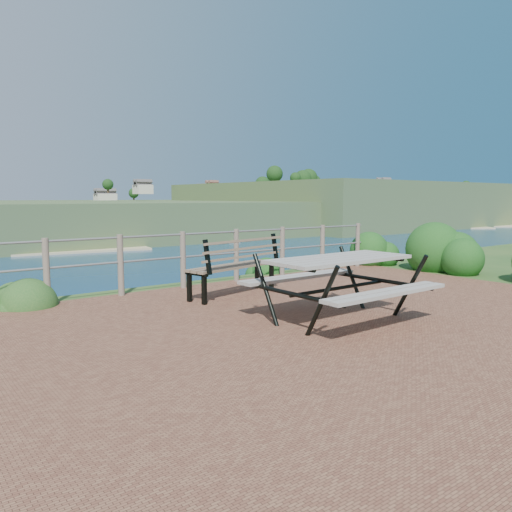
% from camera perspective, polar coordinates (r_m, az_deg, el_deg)
% --- Properties ---
extents(ground, '(10.00, 7.00, 0.12)m').
position_cam_1_polar(ground, '(6.32, 6.91, -8.14)').
color(ground, brown).
rests_on(ground, ground).
extents(safety_railing, '(9.40, 0.10, 1.00)m').
position_cam_1_polar(safety_railing, '(8.87, -8.35, -0.09)').
color(safety_railing, '#6B5B4C').
rests_on(safety_railing, ground).
extents(distant_bay, '(290.00, 232.36, 24.00)m').
position_cam_1_polar(distant_bay, '(272.57, 3.10, 6.06)').
color(distant_bay, '#415D2E').
rests_on(distant_bay, ground).
extents(picnic_table, '(1.96, 1.70, 0.83)m').
position_cam_1_polar(picnic_table, '(6.55, 9.46, -2.92)').
color(picnic_table, gray).
rests_on(picnic_table, ground).
extents(park_bench, '(1.80, 0.80, 0.98)m').
position_cam_1_polar(park_bench, '(8.11, -2.67, -0.14)').
color(park_bench, brown).
rests_on(park_bench, ground).
extents(shrub_right_front, '(1.32, 1.32, 1.88)m').
position_cam_1_polar(shrub_right_front, '(11.61, 20.87, -1.72)').
color(shrub_right_front, '#164816').
rests_on(shrub_right_front, ground).
extents(shrub_right_edge, '(0.94, 0.94, 1.34)m').
position_cam_1_polar(shrub_right_edge, '(12.21, 13.86, -1.08)').
color(shrub_right_edge, '#164816').
rests_on(shrub_right_edge, ground).
extents(shrub_lip_west, '(0.88, 0.88, 0.66)m').
position_cam_1_polar(shrub_lip_west, '(8.32, -26.79, -5.21)').
color(shrub_lip_west, '#20521E').
rests_on(shrub_lip_west, ground).
extents(shrub_lip_east, '(0.76, 0.76, 0.50)m').
position_cam_1_polar(shrub_lip_east, '(11.01, 0.82, -1.72)').
color(shrub_lip_east, '#164816').
rests_on(shrub_lip_east, ground).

